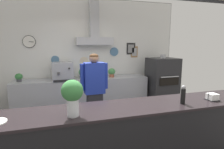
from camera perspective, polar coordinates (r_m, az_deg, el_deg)
back_wall_assembly at (r=4.94m, az=-8.20°, el=7.41°), size 5.33×2.97×3.01m
service_counter at (r=2.43m, az=2.77°, el=-21.91°), size 4.10×0.61×1.04m
back_prep_counter at (r=4.89m, az=-8.98°, el=-6.48°), size 3.45×0.59×0.90m
pizza_oven at (r=5.28m, az=15.50°, el=-2.57°), size 0.75×0.73×1.50m
shop_worker at (r=3.51m, az=-5.56°, el=-5.61°), size 0.54×0.24×1.62m
espresso_machine at (r=4.69m, az=-15.33°, el=1.03°), size 0.51×0.49×0.45m
potted_basil at (r=4.90m, az=-0.11°, el=0.72°), size 0.20×0.20×0.24m
potted_oregano at (r=4.72m, az=-9.11°, el=0.58°), size 0.23×0.23×0.28m
potted_thyme at (r=4.78m, az=-5.10°, el=0.41°), size 0.19×0.19×0.24m
potted_sage at (r=4.86m, az=-27.44°, el=-0.75°), size 0.17×0.17×0.20m
basil_vase at (r=1.91m, az=-12.44°, el=-6.39°), size 0.23×0.23×0.39m
pepper_grinder at (r=2.45m, az=21.61°, el=-5.98°), size 0.06×0.06×0.24m
napkin_holder at (r=2.79m, az=29.19°, el=-6.29°), size 0.15×0.14×0.10m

